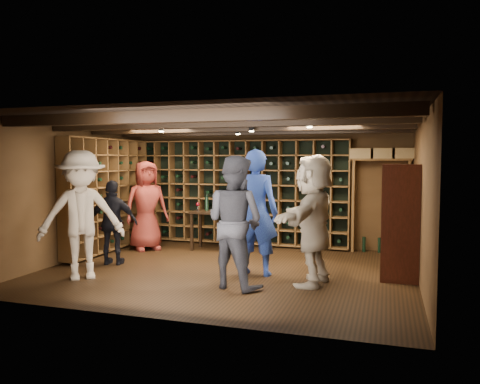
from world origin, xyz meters
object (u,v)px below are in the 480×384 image
(guest_khaki, at_px, (81,215))
(guest_red_floral, at_px, (146,205))
(guest_woman_black, at_px, (113,223))
(tasting_table, at_px, (218,215))
(display_cabinet, at_px, (400,225))
(man_blue_shirt, at_px, (256,212))
(guest_beige, at_px, (313,220))
(man_grey_suit, at_px, (235,222))

(guest_khaki, bearing_deg, guest_red_floral, 55.95)
(guest_woman_black, height_order, tasting_table, guest_woman_black)
(guest_woman_black, relative_size, tasting_table, 1.38)
(display_cabinet, bearing_deg, guest_red_floral, 168.32)
(man_blue_shirt, distance_m, guest_red_floral, 3.02)
(guest_woman_black, relative_size, guest_beige, 0.77)
(guest_woman_black, height_order, guest_khaki, guest_khaki)
(guest_red_floral, bearing_deg, tasting_table, -33.42)
(guest_khaki, relative_size, guest_beige, 1.03)
(guest_red_floral, xyz_separation_m, tasting_table, (1.42, 0.38, -0.20))
(guest_khaki, xyz_separation_m, guest_beige, (3.47, 0.75, -0.03))
(man_blue_shirt, relative_size, tasting_table, 1.87)
(guest_khaki, relative_size, tasting_table, 1.84)
(man_grey_suit, relative_size, guest_woman_black, 1.28)
(guest_woman_black, distance_m, guest_beige, 3.57)
(man_blue_shirt, xyz_separation_m, guest_woman_black, (-2.59, -0.05, -0.26))
(display_cabinet, xyz_separation_m, guest_beige, (-1.22, -0.63, 0.11))
(man_grey_suit, xyz_separation_m, guest_khaki, (-2.41, -0.26, 0.04))
(display_cabinet, relative_size, tasting_table, 1.62)
(man_blue_shirt, bearing_deg, guest_woman_black, 2.87)
(display_cabinet, relative_size, guest_beige, 0.91)
(tasting_table, bearing_deg, display_cabinet, -20.92)
(guest_red_floral, bearing_deg, guest_khaki, -133.65)
(guest_beige, xyz_separation_m, tasting_table, (-2.25, 2.02, -0.25))
(tasting_table, bearing_deg, man_blue_shirt, -52.60)
(guest_khaki, height_order, guest_beige, guest_khaki)
(display_cabinet, xyz_separation_m, man_grey_suit, (-2.28, -1.13, 0.10))
(guest_woman_black, bearing_deg, display_cabinet, 172.90)
(guest_red_floral, relative_size, guest_woman_black, 1.23)
(man_blue_shirt, distance_m, guest_beige, 1.01)
(guest_khaki, height_order, tasting_table, guest_khaki)
(guest_beige, height_order, tasting_table, guest_beige)
(display_cabinet, height_order, tasting_table, display_cabinet)
(display_cabinet, xyz_separation_m, guest_woman_black, (-4.78, -0.39, -0.11))
(guest_beige, distance_m, tasting_table, 3.03)
(man_grey_suit, bearing_deg, display_cabinet, -134.39)
(man_grey_suit, xyz_separation_m, guest_woman_black, (-2.50, 0.75, -0.21))
(man_grey_suit, distance_m, guest_woman_black, 2.61)
(man_grey_suit, height_order, guest_khaki, guest_khaki)
(guest_beige, bearing_deg, display_cabinet, 126.97)
(display_cabinet, distance_m, man_grey_suit, 2.55)
(guest_woman_black, distance_m, tasting_table, 2.20)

